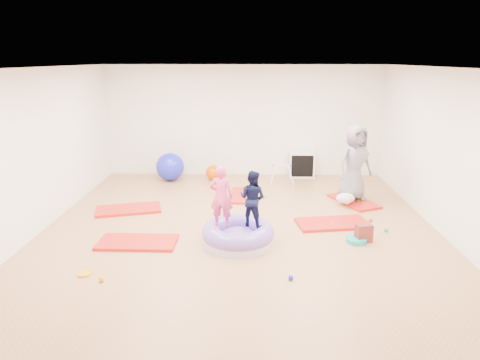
{
  "coord_description": "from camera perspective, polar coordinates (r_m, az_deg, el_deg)",
  "views": [
    {
      "loc": [
        0.18,
        -6.86,
        2.94
      ],
      "look_at": [
        0.0,
        0.3,
        0.9
      ],
      "focal_mm": 32.0,
      "sensor_mm": 36.0,
      "label": 1
    }
  ],
  "objects": [
    {
      "name": "room",
      "position": [
        7.03,
        -0.06,
        3.25
      ],
      "size": [
        7.01,
        8.01,
        2.81
      ],
      "color": "#AA7047",
      "rests_on": "ground"
    },
    {
      "name": "gym_mat_front_left",
      "position": [
        7.3,
        -13.52,
        -8.08
      ],
      "size": [
        1.28,
        0.65,
        0.05
      ],
      "primitive_type": "cube",
      "rotation": [
        0.0,
        0.0,
        -0.01
      ],
      "color": "red",
      "rests_on": "ground"
    },
    {
      "name": "gym_mat_mid_left",
      "position": [
        8.87,
        -14.63,
        -3.8
      ],
      "size": [
        1.38,
        0.94,
        0.05
      ],
      "primitive_type": "cube",
      "rotation": [
        0.0,
        0.0,
        0.27
      ],
      "color": "red",
      "rests_on": "ground"
    },
    {
      "name": "gym_mat_center_back",
      "position": [
        9.45,
        0.37,
        -2.07
      ],
      "size": [
        0.65,
        1.16,
        0.05
      ],
      "primitive_type": "cube",
      "rotation": [
        0.0,
        0.0,
        1.48
      ],
      "color": "red",
      "rests_on": "ground"
    },
    {
      "name": "gym_mat_right",
      "position": [
        8.06,
        12.24,
        -5.67
      ],
      "size": [
        1.37,
        0.84,
        0.05
      ],
      "primitive_type": "cube",
      "rotation": [
        0.0,
        0.0,
        0.15
      ],
      "color": "red",
      "rests_on": "ground"
    },
    {
      "name": "gym_mat_rear_right",
      "position": [
        9.39,
        14.9,
        -2.74
      ],
      "size": [
        1.0,
        1.29,
        0.05
      ],
      "primitive_type": "cube",
      "rotation": [
        0.0,
        0.0,
        2.0
      ],
      "color": "red",
      "rests_on": "ground"
    },
    {
      "name": "inflatable_cushion",
      "position": [
        7.08,
        -0.27,
        -7.33
      ],
      "size": [
        1.19,
        1.19,
        0.37
      ],
      "rotation": [
        0.0,
        0.0,
        0.22
      ],
      "color": "silver",
      "rests_on": "ground"
    },
    {
      "name": "child_pink",
      "position": [
        6.84,
        -2.52,
        -1.82
      ],
      "size": [
        0.4,
        0.29,
        1.03
      ],
      "primitive_type": "imported",
      "rotation": [
        0.0,
        0.0,
        3.02
      ],
      "color": "#E33E7B",
      "rests_on": "inflatable_cushion"
    },
    {
      "name": "child_navy",
      "position": [
        6.9,
        1.65,
        -2.08
      ],
      "size": [
        0.57,
        0.52,
        0.93
      ],
      "primitive_type": "imported",
      "rotation": [
        0.0,
        0.0,
        2.65
      ],
      "color": "black",
      "rests_on": "inflatable_cushion"
    },
    {
      "name": "adult_caregiver",
      "position": [
        9.24,
        15.05,
        2.23
      ],
      "size": [
        0.92,
        0.78,
        1.59
      ],
      "primitive_type": "imported",
      "rotation": [
        0.0,
        0.0,
        0.43
      ],
      "color": "slate",
      "rests_on": "gym_mat_rear_right"
    },
    {
      "name": "infant",
      "position": [
        9.07,
        13.93,
        -2.42
      ],
      "size": [
        0.38,
        0.39,
        0.22
      ],
      "color": "#BBE2FE",
      "rests_on": "gym_mat_rear_right"
    },
    {
      "name": "ball_pit_balls",
      "position": [
        7.9,
        8.77,
        -5.84
      ],
      "size": [
        4.49,
        3.77,
        0.07
      ],
      "color": "#1B24CD",
      "rests_on": "ground"
    },
    {
      "name": "exercise_ball_blue",
      "position": [
        10.75,
        -9.29,
        1.75
      ],
      "size": [
        0.7,
        0.7,
        0.7
      ],
      "primitive_type": "sphere",
      "color": "#1B24CD",
      "rests_on": "ground"
    },
    {
      "name": "exercise_ball_orange",
      "position": [
        10.71,
        -3.59,
        0.99
      ],
      "size": [
        0.38,
        0.38,
        0.38
      ],
      "primitive_type": "sphere",
      "color": "#D44C00",
      "rests_on": "ground"
    },
    {
      "name": "infant_play_gym",
      "position": [
        10.45,
        5.57,
        1.22
      ],
      "size": [
        0.59,
        0.56,
        0.46
      ],
      "rotation": [
        0.0,
        0.0,
        0.02
      ],
      "color": "white",
      "rests_on": "ground"
    },
    {
      "name": "cube_shelf",
      "position": [
        11.04,
        8.22,
        2.02
      ],
      "size": [
        0.64,
        0.32,
        0.64
      ],
      "color": "white",
      "rests_on": "ground"
    },
    {
      "name": "balance_disc",
      "position": [
        7.41,
        15.24,
        -7.75
      ],
      "size": [
        0.34,
        0.34,
        0.08
      ],
      "primitive_type": "cylinder",
      "color": "teal",
      "rests_on": "ground"
    },
    {
      "name": "backpack",
      "position": [
        7.43,
        16.17,
        -6.81
      ],
      "size": [
        0.29,
        0.22,
        0.3
      ],
      "primitive_type": "cube",
      "rotation": [
        0.0,
        0.0,
        0.24
      ],
      "color": "#AD2A1B",
      "rests_on": "ground"
    },
    {
      "name": "yellow_toy",
      "position": [
        6.55,
        -20.01,
        -11.67
      ],
      "size": [
        0.19,
        0.19,
        0.03
      ],
      "primitive_type": "cylinder",
      "color": "#E69D09",
      "rests_on": "ground"
    }
  ]
}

